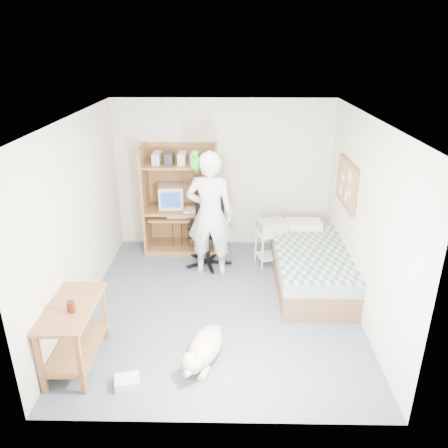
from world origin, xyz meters
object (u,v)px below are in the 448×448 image
object	(u,v)px
computer_hutch	(181,204)
printer_cart	(271,242)
side_desk	(74,326)
person	(210,214)
bed	(310,265)
office_chair	(209,239)
dog	(204,348)

from	to	relation	value
computer_hutch	printer_cart	size ratio (longest dim) A/B	3.23
side_desk	person	size ratio (longest dim) A/B	0.52
bed	person	world-z (taller)	person
side_desk	office_chair	bearing A→B (deg)	61.33
bed	dog	size ratio (longest dim) A/B	2.00
dog	person	bearing A→B (deg)	108.10
office_chair	printer_cart	world-z (taller)	office_chair
side_desk	dog	world-z (taller)	side_desk
person	bed	bearing A→B (deg)	173.46
office_chair	dog	bearing A→B (deg)	-83.54
bed	computer_hutch	bearing A→B (deg)	150.71
person	printer_cart	bearing A→B (deg)	-157.43
bed	dog	distance (m)	2.29
computer_hutch	bed	bearing A→B (deg)	-29.29
person	dog	size ratio (longest dim) A/B	1.90
side_desk	person	bearing A→B (deg)	57.03
side_desk	printer_cart	bearing A→B (deg)	46.11
computer_hutch	dog	xyz separation A→B (m)	(0.54, -2.88, -0.65)
office_chair	person	bearing A→B (deg)	-76.92
dog	printer_cart	bearing A→B (deg)	85.96
bed	person	xyz separation A→B (m)	(-1.48, 0.30, 0.67)
computer_hutch	side_desk	bearing A→B (deg)	-106.14
dog	side_desk	bearing A→B (deg)	-159.85
bed	office_chair	distance (m)	1.65
side_desk	office_chair	xyz separation A→B (m)	(1.33, 2.43, -0.08)
computer_hutch	dog	bearing A→B (deg)	-79.37
computer_hutch	side_desk	xyz separation A→B (m)	(-0.85, -2.94, -0.33)
bed	printer_cart	xyz separation A→B (m)	(-0.52, 0.60, 0.08)
dog	printer_cart	xyz separation A→B (m)	(0.94, 2.36, 0.20)
computer_hutch	printer_cart	xyz separation A→B (m)	(1.48, -0.52, -0.45)
computer_hutch	person	world-z (taller)	person
bed	side_desk	distance (m)	3.39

